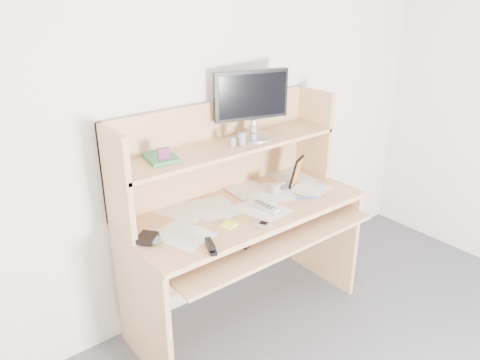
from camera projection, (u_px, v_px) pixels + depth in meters
back_wall at (211, 109)px, 2.68m from camera, size 3.60×0.04×2.50m
desk at (237, 211)px, 2.73m from camera, size 1.40×0.70×1.30m
paper_clutter at (246, 206)px, 2.64m from camera, size 1.32×0.54×0.01m
keyboard at (253, 229)px, 2.59m from camera, size 0.42×0.27×0.03m
tv_remote at (264, 206)px, 2.62m from camera, size 0.08×0.19×0.02m
flip_phone at (262, 224)px, 2.42m from camera, size 0.08×0.11×0.02m
stapler at (211, 246)px, 2.21m from camera, size 0.08×0.13×0.04m
wallet at (147, 238)px, 2.29m from camera, size 0.14×0.13×0.03m
sticky_note_pad at (229, 225)px, 2.44m from camera, size 0.09×0.09×0.01m
digital_camera at (277, 187)px, 2.80m from camera, size 0.10×0.05×0.06m
game_case at (296, 172)px, 2.87m from camera, size 0.13×0.07×0.19m
blue_pen at (306, 198)px, 2.73m from camera, size 0.12×0.08×0.01m
card_box at (164, 156)px, 2.34m from camera, size 0.06×0.03×0.08m
shelf_book at (161, 157)px, 2.41m from camera, size 0.18×0.22×0.02m
chip_stack_a at (233, 142)px, 2.58m from camera, size 0.05×0.05×0.05m
chip_stack_b at (242, 139)px, 2.60m from camera, size 0.06×0.06×0.07m
chip_stack_c at (253, 138)px, 2.67m from camera, size 0.04×0.04×0.05m
chip_stack_d at (253, 132)px, 2.71m from camera, size 0.05×0.05×0.07m
monitor at (252, 102)px, 2.67m from camera, size 0.44×0.23×0.39m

